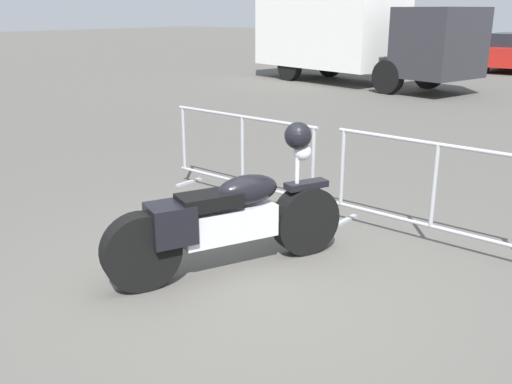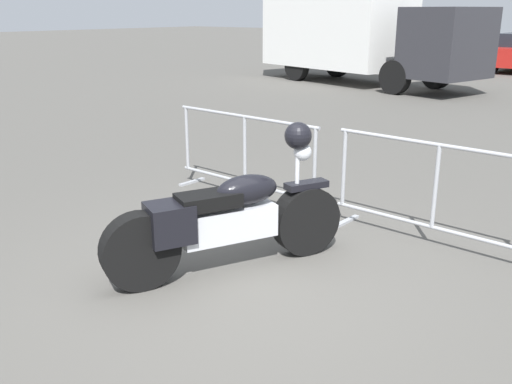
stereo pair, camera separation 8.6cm
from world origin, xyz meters
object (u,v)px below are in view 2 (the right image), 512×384
Objects in this scene: motorcycle at (228,218)px; parked_car_black at (382,47)px; crowd_barrier_far at (435,194)px; parked_car_green at (451,49)px; box_truck at (356,32)px; pedestrian at (420,51)px; crowd_barrier_near at (245,156)px.

parked_car_black is at bearing 47.80° from motorcycle.
parked_car_green is (-7.30, 19.60, 0.16)m from crowd_barrier_far.
parked_car_black is at bearing 124.74° from box_truck.
parked_car_green is 5.35m from pedestrian.
pedestrian is at bearing 42.21° from motorcycle.
box_truck reaches higher than parked_car_green.
parked_car_black reaches higher than crowd_barrier_near.
parked_car_green is at bearing 102.99° from box_truck.
box_truck is at bearing 49.30° from motorcycle.
motorcycle is at bearing -156.33° from parked_car_black.
crowd_barrier_far is at bearing -43.43° from box_truck.
motorcycle is at bearing 31.85° from pedestrian.
pedestrian reaches higher than crowd_barrier_near.
parked_car_green is at bearing 110.43° from crowd_barrier_far.
parked_car_green reaches higher than crowd_barrier_far.
crowd_barrier_far is 0.56× the size of parked_car_black.
motorcycle is at bearing -54.13° from crowd_barrier_near.
crowd_barrier_far is 22.00m from parked_car_black.
crowd_barrier_far is 0.54× the size of parked_car_green.
pedestrian is at bearing 114.24° from crowd_barrier_far.
box_truck reaches higher than pedestrian.
parked_car_black reaches higher than motorcycle.
parked_car_green is (-6.07, 21.31, 0.21)m from motorcycle.
crowd_barrier_far is 15.71m from pedestrian.
parked_car_green is at bearing -156.98° from pedestrian.
parked_car_green is at bearing 40.09° from motorcycle.
motorcycle reaches higher than crowd_barrier_far.
parked_car_black reaches higher than crowd_barrier_far.
box_truck reaches higher than motorcycle.
parked_car_black is 6.44m from pedestrian.
crowd_barrier_far is 20.92m from parked_car_green.
crowd_barrier_far is at bearing -159.51° from parked_car_green.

